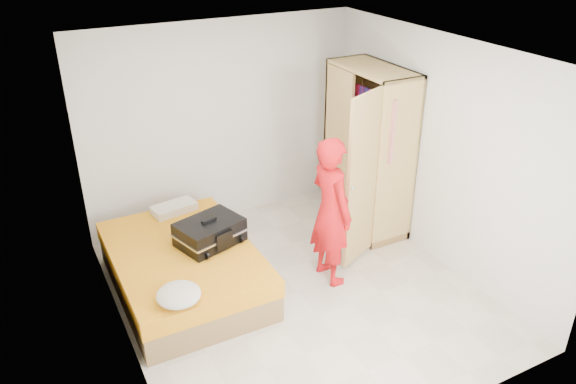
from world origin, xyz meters
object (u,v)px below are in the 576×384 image
wardrobe (368,156)px  person (331,211)px  suitcase (210,232)px  bed (184,269)px  round_cushion (179,295)px

wardrobe → person: size_ratio=1.25×
suitcase → person: bearing=-40.8°
bed → suitcase: (0.32, -0.01, 0.38)m
wardrobe → round_cushion: 3.03m
round_cushion → wardrobe: bearing=20.7°
wardrobe → round_cushion: bearing=-159.3°
round_cushion → bed: bearing=70.3°
wardrobe → person: (-1.00, -0.76, -0.16)m
bed → round_cushion: bearing=-109.7°
wardrobe → suitcase: wardrobe is taller
wardrobe → round_cushion: (-2.81, -1.06, -0.42)m
person → suitcase: (-1.19, 0.53, -0.21)m
wardrobe → person: 1.26m
suitcase → round_cushion: suitcase is taller
suitcase → round_cushion: bearing=-143.6°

